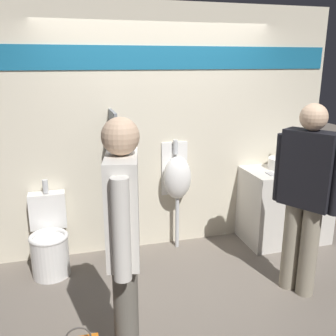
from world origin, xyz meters
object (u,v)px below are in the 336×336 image
at_px(person_with_lanyard, 124,239).
at_px(person_in_vest, 306,193).
at_px(cell_phone, 271,174).
at_px(sink_basin, 282,163).
at_px(toilet, 50,242).
at_px(urinal_near_counter, 177,178).

bearing_deg(person_with_lanyard, person_in_vest, -63.06).
relative_size(cell_phone, person_with_lanyard, 0.08).
distance_m(cell_phone, person_with_lanyard, 2.29).
bearing_deg(person_in_vest, person_with_lanyard, 75.03).
relative_size(sink_basin, person_in_vest, 0.18).
distance_m(cell_phone, toilet, 2.48).
xyz_separation_m(sink_basin, toilet, (-2.66, -0.06, -0.62)).
bearing_deg(sink_basin, person_in_vest, -111.68).
distance_m(sink_basin, urinal_near_counter, 1.26).
xyz_separation_m(cell_phone, urinal_near_counter, (-1.00, 0.29, -0.05)).
distance_m(sink_basin, cell_phone, 0.31).
relative_size(sink_basin, urinal_near_counter, 0.26).
distance_m(person_in_vest, person_with_lanyard, 1.76).
height_order(sink_basin, urinal_near_counter, urinal_near_counter).
bearing_deg(person_in_vest, sink_basin, -52.17).
bearing_deg(urinal_near_counter, toilet, -173.02).
xyz_separation_m(cell_phone, person_with_lanyard, (-1.86, -1.32, 0.09)).
height_order(urinal_near_counter, person_with_lanyard, person_with_lanyard).
relative_size(sink_basin, toilet, 0.35).
distance_m(sink_basin, toilet, 2.74).
relative_size(sink_basin, person_with_lanyard, 0.18).
distance_m(toilet, person_in_vest, 2.54).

